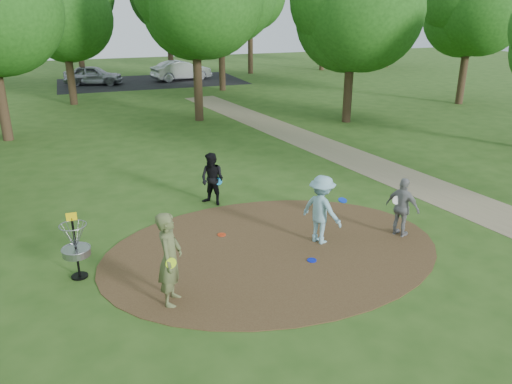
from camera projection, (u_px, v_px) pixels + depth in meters
name	position (u px, v px, depth m)	size (l,w,h in m)	color
ground	(273.00, 250.00, 12.24)	(100.00, 100.00, 0.00)	#2D5119
dirt_clearing	(273.00, 250.00, 12.24)	(8.40, 8.40, 0.02)	#47301C
footpath	(435.00, 191.00, 16.12)	(2.00, 40.00, 0.01)	#8C7A5B
parking_lot	(152.00, 82.00, 39.20)	(14.00, 8.00, 0.01)	black
player_observer_with_disc	(170.00, 259.00, 9.75)	(0.73, 0.85, 1.96)	#5B643A
player_throwing_with_disc	(321.00, 210.00, 12.35)	(1.28, 1.31, 1.77)	#84B6C5
player_walking_with_disc	(212.00, 179.00, 14.79)	(0.96, 0.98, 1.59)	black
player_waiting_with_disc	(402.00, 208.00, 12.74)	(0.74, 1.00, 1.57)	gray
disc_ground_blue	(312.00, 260.00, 11.69)	(0.22, 0.22, 0.02)	#0B1CC2
disc_ground_red	(222.00, 235.00, 12.99)	(0.22, 0.22, 0.02)	red
car_left	(93.00, 75.00, 37.37)	(1.69, 4.21, 1.43)	#94969B
car_right	(181.00, 71.00, 39.58)	(1.63, 4.68, 1.54)	#A3A6AA
disc_golf_basket	(75.00, 241.00, 10.72)	(0.63, 0.63, 1.54)	black
tree_ring	(227.00, 16.00, 19.76)	(37.23, 45.63, 9.51)	#332316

